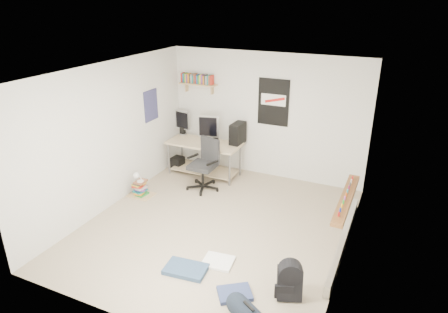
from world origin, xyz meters
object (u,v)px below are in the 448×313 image
at_px(office_chair, 203,165).
at_px(book_stack, 141,188).
at_px(backpack, 290,283).
at_px(desk, 204,158).

height_order(office_chair, book_stack, office_chair).
height_order(backpack, book_stack, backpack).
bearing_deg(office_chair, book_stack, -124.38).
relative_size(backpack, book_stack, 0.96).
bearing_deg(book_stack, backpack, -23.94).
distance_m(office_chair, backpack, 3.22).
bearing_deg(backpack, desk, 112.87).
bearing_deg(backpack, book_stack, 135.62).
distance_m(office_chair, book_stack, 1.23).
distance_m(backpack, book_stack, 3.58).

